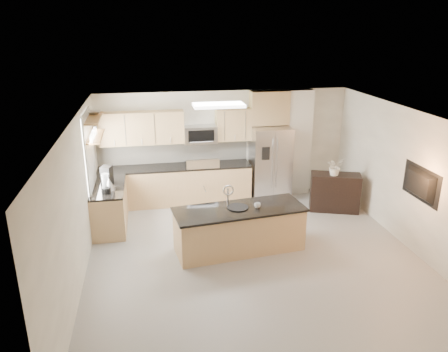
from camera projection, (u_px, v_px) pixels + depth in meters
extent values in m
plane|color=gray|center=(255.00, 259.00, 7.99)|extent=(6.50, 6.50, 0.00)
cube|color=silver|center=(259.00, 119.00, 7.13)|extent=(6.00, 6.50, 0.02)
cube|color=white|center=(224.00, 145.00, 10.58)|extent=(6.00, 0.02, 2.60)
cube|color=white|center=(333.00, 306.00, 4.54)|extent=(6.00, 0.02, 2.60)
cube|color=white|center=(77.00, 205.00, 7.07)|extent=(0.02, 6.50, 2.60)
cube|color=white|center=(415.00, 183.00, 8.06)|extent=(0.02, 6.50, 2.60)
cube|color=tan|center=(176.00, 185.00, 10.36)|extent=(3.55, 0.65, 0.88)
cube|color=black|center=(175.00, 167.00, 10.21)|extent=(3.55, 0.66, 0.04)
cube|color=beige|center=(174.00, 152.00, 10.41)|extent=(3.55, 0.02, 0.52)
cube|color=tan|center=(110.00, 207.00, 9.12)|extent=(0.65, 1.50, 0.88)
cube|color=black|center=(108.00, 187.00, 8.97)|extent=(0.66, 1.50, 0.04)
cube|color=black|center=(202.00, 183.00, 10.46)|extent=(0.76, 0.64, 0.90)
cube|color=black|center=(202.00, 165.00, 10.31)|extent=(0.76, 0.62, 0.03)
cube|color=#AEAEB0|center=(203.00, 164.00, 9.99)|extent=(0.76, 0.04, 0.22)
cube|color=tan|center=(142.00, 128.00, 9.93)|extent=(1.92, 0.33, 0.75)
cube|color=tan|center=(233.00, 124.00, 10.29)|extent=(0.82, 0.33, 0.75)
cube|color=#AEAEB0|center=(200.00, 134.00, 10.19)|extent=(0.76, 0.40, 0.40)
cube|color=black|center=(201.00, 136.00, 10.01)|extent=(0.60, 0.02, 0.28)
cube|color=#AEAEB0|center=(270.00, 163.00, 10.54)|extent=(0.92, 0.75, 1.78)
cube|color=#949496|center=(274.00, 168.00, 10.19)|extent=(0.02, 0.01, 1.69)
cube|color=black|center=(266.00, 154.00, 10.03)|extent=(0.18, 0.03, 0.30)
cube|color=silver|center=(298.00, 143.00, 10.74)|extent=(0.60, 0.30, 2.60)
cube|color=white|center=(89.00, 153.00, 8.67)|extent=(0.03, 1.05, 1.55)
cube|color=silver|center=(90.00, 153.00, 8.67)|extent=(0.03, 1.15, 1.65)
cube|color=brown|center=(95.00, 136.00, 8.69)|extent=(0.30, 1.20, 0.04)
cube|color=brown|center=(93.00, 118.00, 8.57)|extent=(0.30, 1.20, 0.04)
cube|color=white|center=(219.00, 105.00, 8.57)|extent=(1.00, 0.50, 0.06)
cube|color=tan|center=(239.00, 230.00, 8.21)|extent=(2.46, 1.11, 0.80)
cube|color=black|center=(239.00, 209.00, 8.07)|extent=(2.52, 1.18, 0.04)
cube|color=black|center=(230.00, 211.00, 8.05)|extent=(0.50, 0.36, 0.01)
cylinder|color=#AEAEB0|center=(228.00, 197.00, 8.17)|extent=(0.03, 0.03, 0.34)
torus|color=#AEAEB0|center=(228.00, 190.00, 8.07)|extent=(0.21, 0.03, 0.21)
cube|color=black|center=(335.00, 192.00, 9.95)|extent=(1.18, 0.78, 0.87)
imported|color=silver|center=(257.00, 205.00, 8.08)|extent=(0.15, 0.15, 0.09)
cylinder|color=black|center=(238.00, 207.00, 8.09)|extent=(0.47, 0.47, 0.02)
cylinder|color=black|center=(106.00, 190.00, 8.56)|extent=(0.18, 0.18, 0.12)
cylinder|color=silver|center=(105.00, 181.00, 8.49)|extent=(0.13, 0.13, 0.29)
cone|color=#AEAEB0|center=(109.00, 184.00, 8.72)|extent=(0.23, 0.23, 0.25)
cylinder|color=black|center=(109.00, 177.00, 8.67)|extent=(0.05, 0.05, 0.05)
cube|color=black|center=(107.00, 175.00, 9.06)|extent=(0.25, 0.28, 0.37)
cylinder|color=#AEAEB0|center=(107.00, 180.00, 9.03)|extent=(0.12, 0.12, 0.13)
imported|color=#AEAEB0|center=(94.00, 112.00, 8.82)|extent=(0.39, 0.39, 0.09)
imported|color=white|center=(335.00, 162.00, 9.65)|extent=(0.67, 0.62, 0.61)
imported|color=black|center=(417.00, 184.00, 7.84)|extent=(0.14, 1.08, 0.62)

